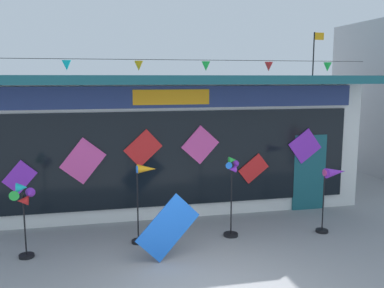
# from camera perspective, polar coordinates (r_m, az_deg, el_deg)

# --- Properties ---
(kite_shop_building) EXTENTS (10.61, 5.36, 4.86)m
(kite_shop_building) POSITION_cam_1_polar(r_m,az_deg,el_deg) (12.42, -4.45, 1.08)
(kite_shop_building) COLOR silver
(kite_shop_building) RESTS_ON ground_plane
(wind_spinner_far_left) EXTENTS (0.45, 0.29, 1.51)m
(wind_spinner_far_left) POSITION_cam_1_polar(r_m,az_deg,el_deg) (8.78, -21.76, -7.56)
(wind_spinner_far_left) COLOR black
(wind_spinner_far_left) RESTS_ON ground_plane
(wind_spinner_left) EXTENTS (0.55, 0.29, 1.69)m
(wind_spinner_left) POSITION_cam_1_polar(r_m,az_deg,el_deg) (8.96, -6.51, -5.90)
(wind_spinner_left) COLOR black
(wind_spinner_left) RESTS_ON ground_plane
(wind_spinner_center_left) EXTENTS (0.35, 0.32, 1.80)m
(wind_spinner_center_left) POSITION_cam_1_polar(r_m,az_deg,el_deg) (9.29, 5.38, -5.86)
(wind_spinner_center_left) COLOR black
(wind_spinner_center_left) RESTS_ON ground_plane
(wind_spinner_center_right) EXTENTS (0.69, 0.33, 1.49)m
(wind_spinner_center_right) POSITION_cam_1_polar(r_m,az_deg,el_deg) (10.04, 18.42, -4.81)
(wind_spinner_center_right) COLOR black
(wind_spinner_center_right) RESTS_ON ground_plane
(display_kite_on_ground) EXTENTS (1.28, 0.23, 1.28)m
(display_kite_on_ground) POSITION_cam_1_polar(r_m,az_deg,el_deg) (8.25, -3.27, -11.17)
(display_kite_on_ground) COLOR blue
(display_kite_on_ground) RESTS_ON ground_plane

